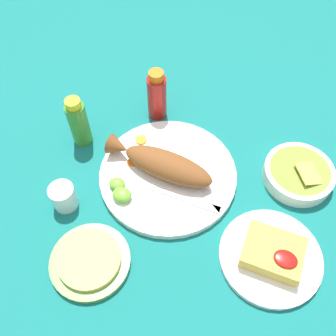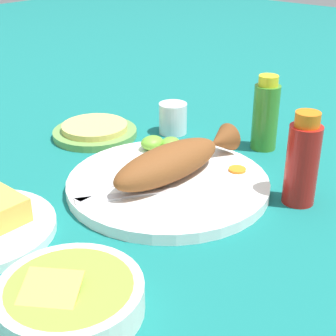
{
  "view_description": "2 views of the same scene",
  "coord_description": "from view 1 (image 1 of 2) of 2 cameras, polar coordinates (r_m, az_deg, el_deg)",
  "views": [
    {
      "loc": [
        0.18,
        -0.46,
        0.77
      ],
      "look_at": [
        0.0,
        0.0,
        0.04
      ],
      "focal_mm": 40.0,
      "sensor_mm": 36.0,
      "label": 1
    },
    {
      "loc": [
        0.56,
        0.49,
        0.4
      ],
      "look_at": [
        0.0,
        0.0,
        0.04
      ],
      "focal_mm": 55.0,
      "sensor_mm": 36.0,
      "label": 2
    }
  ],
  "objects": [
    {
      "name": "hot_sauce_bottle_green",
      "position": [
        0.95,
        -13.48,
        6.78
      ],
      "size": [
        0.05,
        0.05,
        0.14
      ],
      "color": "#3D8428",
      "rests_on": "ground_plane"
    },
    {
      "name": "fork_near",
      "position": [
        0.88,
        4.97,
        -2.74
      ],
      "size": [
        0.16,
        0.12,
        0.0
      ],
      "rotation": [
        0.0,
        0.0,
        5.68
      ],
      "color": "silver",
      "rests_on": "main_plate"
    },
    {
      "name": "guacamole_bowl",
      "position": [
        0.95,
        19.27,
        -0.79
      ],
      "size": [
        0.17,
        0.17,
        0.05
      ],
      "color": "white",
      "rests_on": "ground_plane"
    },
    {
      "name": "carrot_slice_mid",
      "position": [
        0.92,
        -5.55,
        0.85
      ],
      "size": [
        0.02,
        0.02,
        0.0
      ],
      "primitive_type": "cylinder",
      "color": "orange",
      "rests_on": "main_plate"
    },
    {
      "name": "fries_pile",
      "position": [
        0.82,
        15.76,
        -12.28
      ],
      "size": [
        0.12,
        0.1,
        0.04
      ],
      "color": "gold",
      "rests_on": "side_plate_fries"
    },
    {
      "name": "main_plate",
      "position": [
        0.91,
        0.0,
        -1.03
      ],
      "size": [
        0.33,
        0.33,
        0.02
      ],
      "primitive_type": "cylinder",
      "color": "white",
      "rests_on": "ground_plane"
    },
    {
      "name": "tortilla_stack",
      "position": [
        0.81,
        -11.92,
        -13.45
      ],
      "size": [
        0.13,
        0.13,
        0.01
      ],
      "primitive_type": "cylinder",
      "color": "#E0C666",
      "rests_on": "tortilla_plate"
    },
    {
      "name": "ground_plane",
      "position": [
        0.91,
        0.0,
        -1.34
      ],
      "size": [
        4.0,
        4.0,
        0.0
      ],
      "primitive_type": "plane",
      "color": "#146B66"
    },
    {
      "name": "hot_sauce_bottle_red",
      "position": [
        0.99,
        -1.71,
        10.95
      ],
      "size": [
        0.05,
        0.05,
        0.15
      ],
      "color": "#B21914",
      "rests_on": "ground_plane"
    },
    {
      "name": "salt_cup",
      "position": [
        0.88,
        -15.57,
        -4.36
      ],
      "size": [
        0.06,
        0.06,
        0.06
      ],
      "color": "silver",
      "rests_on": "ground_plane"
    },
    {
      "name": "fork_far",
      "position": [
        0.86,
        2.86,
        -4.82
      ],
      "size": [
        0.19,
        0.02,
        0.0
      ],
      "rotation": [
        0.0,
        0.0,
        6.29
      ],
      "color": "silver",
      "rests_on": "main_plate"
    },
    {
      "name": "lime_wedge_side",
      "position": [
        0.86,
        -7.04,
        -4.07
      ],
      "size": [
        0.05,
        0.04,
        0.02
      ],
      "primitive_type": "ellipsoid",
      "color": "#6BB233",
      "rests_on": "main_plate"
    },
    {
      "name": "side_plate_fries",
      "position": [
        0.84,
        15.31,
        -12.9
      ],
      "size": [
        0.22,
        0.22,
        0.01
      ],
      "primitive_type": "cylinder",
      "color": "white",
      "rests_on": "ground_plane"
    },
    {
      "name": "lime_wedge_main",
      "position": [
        0.88,
        -7.77,
        -2.39
      ],
      "size": [
        0.04,
        0.03,
        0.02
      ],
      "primitive_type": "ellipsoid",
      "color": "#6BB233",
      "rests_on": "main_plate"
    },
    {
      "name": "tortilla_plate",
      "position": [
        0.83,
        -11.76,
        -13.77
      ],
      "size": [
        0.17,
        0.17,
        0.01
      ],
      "primitive_type": "cylinder",
      "color": "#6B9E4C",
      "rests_on": "ground_plane"
    },
    {
      "name": "carrot_slice_near",
      "position": [
        0.96,
        -4.13,
        4.31
      ],
      "size": [
        0.03,
        0.03,
        0.0
      ],
      "primitive_type": "cylinder",
      "color": "orange",
      "rests_on": "main_plate"
    },
    {
      "name": "fried_fish",
      "position": [
        0.88,
        -0.95,
        0.68
      ],
      "size": [
        0.27,
        0.09,
        0.06
      ],
      "rotation": [
        0.0,
        0.0,
        -0.06
      ],
      "color": "brown",
      "rests_on": "main_plate"
    }
  ]
}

